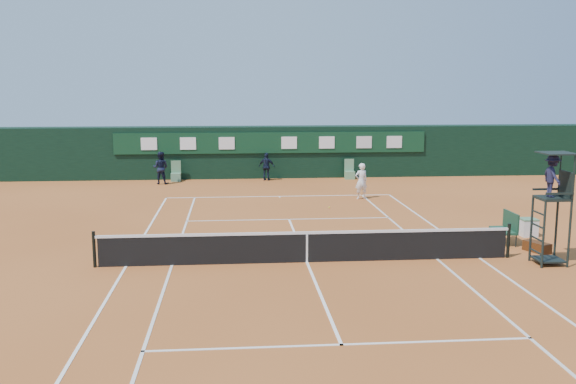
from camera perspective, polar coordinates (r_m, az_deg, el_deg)
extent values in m
plane|color=#B9612B|center=(19.89, 1.68, -6.26)|extent=(90.00, 90.00, 0.00)
cube|color=white|center=(31.44, -0.77, -0.38)|extent=(11.05, 0.08, 0.01)
cube|color=silver|center=(21.21, 16.65, -5.64)|extent=(0.08, 23.85, 0.01)
cube|color=white|center=(20.04, -14.20, -6.41)|extent=(0.08, 23.85, 0.01)
cube|color=silver|center=(20.75, 13.11, -5.82)|extent=(0.08, 23.85, 0.01)
cube|color=silver|center=(19.86, -10.27, -6.42)|extent=(0.08, 23.85, 0.01)
cube|color=silver|center=(26.07, 0.09, -2.44)|extent=(8.31, 0.08, 0.01)
cube|color=white|center=(13.89, 4.77, -13.37)|extent=(8.31, 0.08, 0.01)
cube|color=white|center=(19.89, 1.68, -6.24)|extent=(0.08, 12.88, 0.01)
cube|color=white|center=(31.30, -0.75, -0.43)|extent=(0.08, 0.30, 0.01)
cube|color=black|center=(19.77, 1.69, -5.00)|extent=(12.60, 0.04, 0.90)
cube|color=white|center=(19.66, 1.70, -3.65)|extent=(12.80, 0.06, 0.08)
cube|color=white|center=(19.77, 1.69, -4.97)|extent=(0.06, 0.05, 0.92)
cylinder|color=black|center=(21.42, 19.00, -4.11)|extent=(0.10, 0.10, 1.10)
cylinder|color=black|center=(20.07, -16.85, -4.90)|extent=(0.10, 0.10, 1.10)
cube|color=black|center=(38.03, -1.52, 3.60)|extent=(40.00, 1.50, 3.00)
cube|color=#0E351D|center=(37.17, -1.45, 4.40)|extent=(18.00, 0.10, 1.20)
cube|color=white|center=(37.34, -12.26, 4.21)|extent=(0.90, 0.04, 0.70)
cube|color=white|center=(37.12, -8.88, 4.28)|extent=(0.90, 0.04, 0.70)
cube|color=white|center=(37.03, -5.47, 4.34)|extent=(0.90, 0.04, 0.70)
cube|color=white|center=(37.17, 0.10, 4.40)|extent=(0.90, 0.04, 0.70)
cube|color=white|center=(37.42, 3.47, 4.42)|extent=(0.90, 0.04, 0.70)
cube|color=silver|center=(37.80, 6.78, 4.42)|extent=(0.90, 0.04, 0.70)
cube|color=silver|center=(38.21, 9.43, 4.41)|extent=(0.90, 0.04, 0.70)
cube|color=#5B8C6A|center=(36.98, -9.93, 1.31)|extent=(0.55, 0.50, 0.46)
cube|color=#537F58|center=(37.12, -9.93, 2.23)|extent=(0.55, 0.06, 0.70)
cube|color=#5F9165|center=(37.43, 5.50, 1.51)|extent=(0.55, 0.50, 0.46)
cube|color=#57865F|center=(37.57, 5.46, 2.42)|extent=(0.55, 0.06, 0.70)
cylinder|color=black|center=(20.47, 21.77, -3.60)|extent=(0.07, 0.07, 2.00)
cylinder|color=black|center=(21.17, 20.81, -3.12)|extent=(0.07, 0.07, 2.00)
cylinder|color=black|center=(20.84, 23.74, -3.50)|extent=(0.07, 0.07, 2.00)
cylinder|color=black|center=(21.53, 22.73, -3.04)|extent=(0.07, 0.07, 2.00)
cube|color=black|center=(20.81, 22.44, -0.52)|extent=(0.85, 0.85, 0.08)
cube|color=black|center=(20.93, 23.48, 0.61)|extent=(0.06, 0.85, 0.80)
cube|color=black|center=(20.41, 23.01, -0.14)|extent=(0.85, 0.05, 0.06)
cube|color=black|center=(21.15, 21.96, 0.24)|extent=(0.85, 0.05, 0.06)
cylinder|color=black|center=(20.53, 24.09, 1.68)|extent=(0.04, 0.04, 1.00)
cylinder|color=black|center=(21.22, 23.06, 1.98)|extent=(0.04, 0.04, 1.00)
cube|color=black|center=(20.66, 22.80, 3.20)|extent=(0.95, 0.95, 0.04)
cube|color=black|center=(21.20, 22.12, -5.55)|extent=(0.80, 0.80, 0.05)
cube|color=black|center=(20.96, 21.18, -4.96)|extent=(0.04, 0.80, 0.04)
cube|color=black|center=(20.87, 21.25, -3.89)|extent=(0.04, 0.80, 0.04)
cube|color=black|center=(20.78, 21.31, -2.82)|extent=(0.04, 0.80, 0.04)
cube|color=black|center=(20.71, 21.38, -1.74)|extent=(0.04, 0.80, 0.04)
imported|color=#191831|center=(20.69, 22.43, 1.33)|extent=(0.47, 0.82, 1.28)
cube|color=#1A432D|center=(23.30, 18.60, -3.27)|extent=(0.55, 1.20, 0.08)
cube|color=#173B27|center=(23.33, 19.20, -2.41)|extent=(0.06, 1.20, 0.60)
cylinder|color=black|center=(22.78, 18.60, -4.19)|extent=(0.04, 0.04, 0.41)
cylinder|color=black|center=(22.96, 19.61, -4.14)|extent=(0.04, 0.04, 0.41)
cylinder|color=black|center=(23.76, 17.55, -3.58)|extent=(0.04, 0.04, 0.41)
cylinder|color=black|center=(23.93, 18.53, -3.54)|extent=(0.04, 0.04, 0.41)
cube|color=black|center=(22.56, 21.25, -4.58)|extent=(0.71, 0.97, 0.33)
cube|color=silver|center=(24.77, 20.56, -3.00)|extent=(0.55, 0.55, 0.60)
cube|color=#537F58|center=(24.71, 20.60, -2.27)|extent=(0.57, 0.57, 0.05)
sphere|color=yellow|center=(28.50, 3.68, -1.37)|extent=(0.07, 0.07, 0.07)
imported|color=white|center=(30.85, 6.52, 0.97)|extent=(0.70, 0.54, 1.72)
imported|color=black|center=(35.97, -11.26, 2.12)|extent=(0.99, 0.85, 1.79)
imported|color=black|center=(36.64, -1.91, 2.27)|extent=(1.01, 0.66, 1.59)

